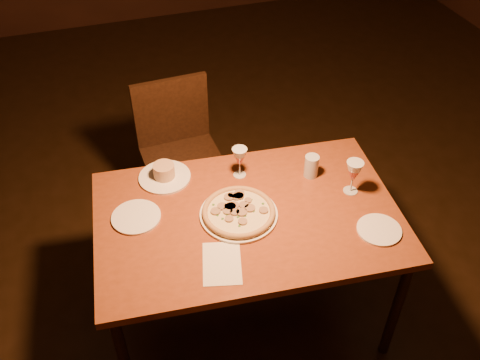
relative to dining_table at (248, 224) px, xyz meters
name	(u,v)px	position (x,y,z in m)	size (l,w,h in m)	color
floor	(281,264)	(0.29, 0.24, -0.66)	(7.00, 7.00, 0.00)	black
dining_table	(248,224)	(0.00, 0.00, 0.00)	(1.42, 0.99, 0.72)	brown
chair_far	(180,149)	(-0.13, 0.83, -0.15)	(0.45, 0.45, 0.89)	black
pizza_plate	(239,212)	(-0.04, 0.01, 0.08)	(0.35, 0.35, 0.04)	white
ramekin_saucer	(164,174)	(-0.30, 0.36, 0.09)	(0.25, 0.25, 0.08)	white
wine_glass_far	(240,162)	(0.05, 0.27, 0.14)	(0.07, 0.07, 0.16)	#CA5554
wine_glass_right	(353,177)	(0.50, 0.00, 0.15)	(0.08, 0.08, 0.17)	#CA5554
water_tumbler	(311,166)	(0.37, 0.16, 0.12)	(0.07, 0.07, 0.11)	#B6BDC6
side_plate_left	(136,217)	(-0.47, 0.13, 0.07)	(0.22, 0.22, 0.01)	white
side_plate_near	(379,230)	(0.51, -0.27, 0.07)	(0.19, 0.19, 0.01)	white
menu_card	(222,263)	(-0.19, -0.23, 0.06)	(0.15, 0.23, 0.00)	silver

